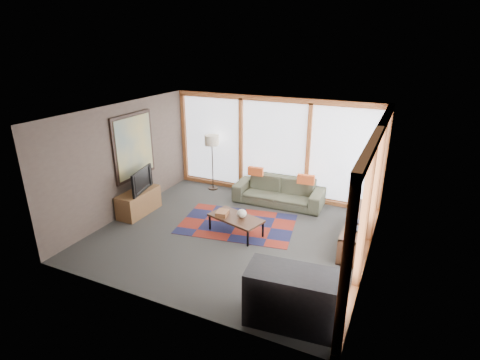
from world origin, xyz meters
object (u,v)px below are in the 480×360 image
at_px(bookshelf, 356,230).
at_px(floor_lamp, 212,163).
at_px(tv_console, 139,202).
at_px(television, 138,180).
at_px(sofa, 279,191).
at_px(coffee_table, 236,225).
at_px(bar_counter, 293,298).

bearing_deg(bookshelf, floor_lamp, 162.08).
height_order(bookshelf, tv_console, tv_console).
distance_m(bookshelf, television, 4.96).
xyz_separation_m(bookshelf, television, (-4.87, -0.77, 0.58)).
height_order(sofa, tv_console, sofa).
height_order(floor_lamp, tv_console, floor_lamp).
relative_size(coffee_table, television, 1.21).
xyz_separation_m(floor_lamp, tv_console, (-0.85, -2.11, -0.48)).
distance_m(floor_lamp, television, 2.23).
bearing_deg(floor_lamp, television, -111.49).
bearing_deg(sofa, tv_console, -147.36).
bearing_deg(bar_counter, coffee_table, 126.49).
bearing_deg(coffee_table, bar_counter, -47.50).
height_order(floor_lamp, television, floor_lamp).
relative_size(floor_lamp, television, 1.61).
xyz_separation_m(coffee_table, bookshelf, (2.37, 0.73, 0.07)).
bearing_deg(bookshelf, coffee_table, -162.79).
distance_m(coffee_table, bar_counter, 2.84).
xyz_separation_m(coffee_table, television, (-2.50, -0.03, 0.64)).
bearing_deg(bar_counter, floor_lamp, 124.99).
height_order(sofa, coffee_table, sofa).
distance_m(floor_lamp, tv_console, 2.32).
relative_size(sofa, coffee_table, 1.93).
bearing_deg(bar_counter, bookshelf, 74.68).
distance_m(bookshelf, tv_console, 4.96).
bearing_deg(coffee_table, floor_lamp, 129.39).
bearing_deg(coffee_table, bookshelf, 17.21).
distance_m(coffee_table, tv_console, 2.53).
xyz_separation_m(tv_console, bar_counter, (4.43, -2.02, 0.15)).
bearing_deg(bar_counter, sofa, 106.09).
relative_size(tv_console, bar_counter, 0.83).
bearing_deg(floor_lamp, bar_counter, -49.00).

